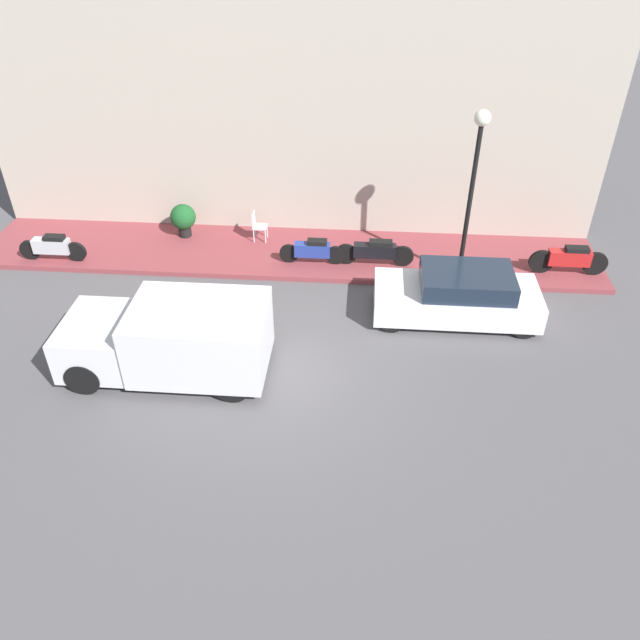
# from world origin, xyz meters

# --- Properties ---
(ground_plane) EXTENTS (60.00, 60.00, 0.00)m
(ground_plane) POSITION_xyz_m (0.00, 0.00, 0.00)
(ground_plane) COLOR #514F51
(sidewalk) EXTENTS (2.86, 17.62, 0.14)m
(sidewalk) POSITION_xyz_m (5.36, 0.00, 0.07)
(sidewalk) COLOR brown
(sidewalk) RESTS_ON ground_plane
(building_facade) EXTENTS (0.30, 17.62, 6.97)m
(building_facade) POSITION_xyz_m (6.94, 0.00, 3.49)
(building_facade) COLOR #B2A899
(building_facade) RESTS_ON ground_plane
(parked_car) EXTENTS (1.72, 3.99, 1.28)m
(parked_car) POSITION_xyz_m (2.65, -4.55, 0.61)
(parked_car) COLOR silver
(parked_car) RESTS_ON ground_plane
(delivery_van) EXTENTS (2.01, 4.41, 1.66)m
(delivery_van) POSITION_xyz_m (0.09, 1.90, 0.86)
(delivery_van) COLOR silver
(delivery_van) RESTS_ON ground_plane
(motorcycle_black) EXTENTS (0.30, 2.15, 0.74)m
(motorcycle_black) POSITION_xyz_m (4.79, -2.51, 0.55)
(motorcycle_black) COLOR black
(motorcycle_black) RESTS_ON sidewalk
(motorcycle_blue) EXTENTS (0.30, 1.84, 0.72)m
(motorcycle_blue) POSITION_xyz_m (4.75, -0.79, 0.53)
(motorcycle_blue) COLOR navy
(motorcycle_blue) RESTS_ON sidewalk
(motorcycle_red) EXTENTS (0.30, 2.08, 0.81)m
(motorcycle_red) POSITION_xyz_m (4.72, -7.71, 0.59)
(motorcycle_red) COLOR #B21E1E
(motorcycle_red) RESTS_ON sidewalk
(scooter_silver) EXTENTS (0.30, 1.89, 0.76)m
(scooter_silver) POSITION_xyz_m (4.35, 6.45, 0.55)
(scooter_silver) COLOR #B7B7BF
(scooter_silver) RESTS_ON sidewalk
(streetlamp) EXTENTS (0.39, 0.39, 4.47)m
(streetlamp) POSITION_xyz_m (4.35, -4.78, 3.32)
(streetlamp) COLOR black
(streetlamp) RESTS_ON sidewalk
(potted_plant) EXTENTS (0.75, 0.75, 0.99)m
(potted_plant) POSITION_xyz_m (6.05, 3.16, 0.71)
(potted_plant) COLOR black
(potted_plant) RESTS_ON sidewalk
(cafe_chair) EXTENTS (0.40, 0.40, 0.87)m
(cafe_chair) POSITION_xyz_m (5.96, 0.94, 0.63)
(cafe_chair) COLOR silver
(cafe_chair) RESTS_ON sidewalk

